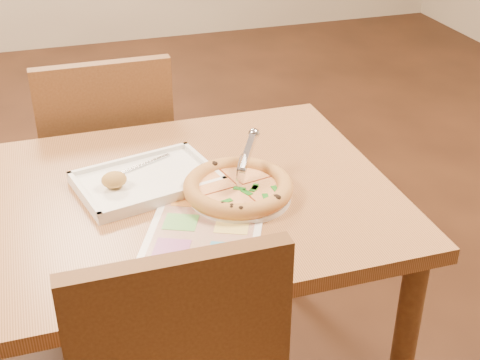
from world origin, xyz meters
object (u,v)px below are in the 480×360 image
object	(u,v)px
chair_far	(107,149)
menu	(206,225)
appetizer_tray	(144,182)
pizza_cutter	(246,158)
dining_table	(137,228)
pizza	(238,187)
plate	(240,195)

from	to	relation	value
chair_far	menu	bearing A→B (deg)	100.43
chair_far	appetizer_tray	xyz separation A→B (m)	(0.04, -0.54, 0.17)
appetizer_tray	pizza_cutter	bearing A→B (deg)	-20.34
chair_far	menu	distance (m)	0.80
appetizer_tray	dining_table	bearing A→B (deg)	-122.65
dining_table	pizza_cutter	size ratio (longest dim) A/B	9.03
chair_far	appetizer_tray	world-z (taller)	chair_far
dining_table	pizza	distance (m)	0.28
dining_table	appetizer_tray	xyz separation A→B (m)	(0.04, 0.06, 0.10)
plate	chair_far	bearing A→B (deg)	110.73
pizza	menu	bearing A→B (deg)	-137.17
chair_far	plate	distance (m)	0.73
dining_table	menu	size ratio (longest dim) A/B	3.60
dining_table	pizza_cutter	xyz separation A→B (m)	(0.28, -0.03, 0.17)
chair_far	plate	size ratio (longest dim) A/B	1.85
chair_far	pizza	bearing A→B (deg)	110.63
pizza_cutter	menu	bearing A→B (deg)	166.82
plate	pizza	size ratio (longest dim) A/B	0.93
menu	dining_table	bearing A→B (deg)	130.55
chair_far	appetizer_tray	distance (m)	0.57
dining_table	plate	size ratio (longest dim) A/B	5.11
chair_far	pizza	world-z (taller)	chair_far
dining_table	plate	world-z (taller)	plate
plate	dining_table	bearing A→B (deg)	164.81
pizza_cutter	appetizer_tray	xyz separation A→B (m)	(-0.24, 0.09, -0.08)
dining_table	pizza_cutter	bearing A→B (deg)	-6.36
plate	menu	distance (m)	0.15
pizza	chair_far	bearing A→B (deg)	110.63
pizza_cutter	menu	size ratio (longest dim) A/B	0.40
dining_table	pizza	bearing A→B (deg)	-14.25
chair_far	pizza_cutter	xyz separation A→B (m)	(0.28, -0.63, 0.24)
appetizer_tray	menu	xyz separation A→B (m)	(0.10, -0.22, -0.01)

